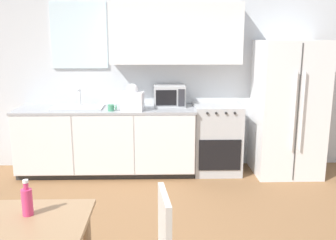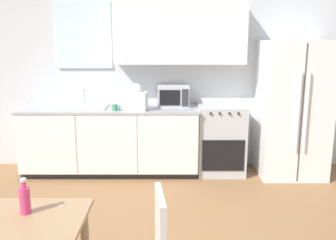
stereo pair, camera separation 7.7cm
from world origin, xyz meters
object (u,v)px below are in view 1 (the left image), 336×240
object	(u,v)px
oven_range	(216,139)
microwave	(170,96)
coffee_mug	(112,108)
refrigerator	(288,109)
drink_bottle	(27,201)

from	to	relation	value
oven_range	microwave	distance (m)	0.87
microwave	coffee_mug	distance (m)	0.83
oven_range	refrigerator	distance (m)	1.03
drink_bottle	coffee_mug	bearing A→B (deg)	85.37
microwave	drink_bottle	xyz separation A→B (m)	(-0.96, -2.90, -0.20)
microwave	drink_bottle	bearing A→B (deg)	-108.31
oven_range	microwave	size ratio (longest dim) A/B	2.22
refrigerator	microwave	size ratio (longest dim) A/B	4.24
oven_range	refrigerator	xyz separation A→B (m)	(0.93, -0.07, 0.43)
coffee_mug	drink_bottle	bearing A→B (deg)	-94.63
coffee_mug	drink_bottle	world-z (taller)	coffee_mug
oven_range	drink_bottle	world-z (taller)	drink_bottle
oven_range	refrigerator	world-z (taller)	refrigerator
coffee_mug	microwave	bearing A→B (deg)	23.90
microwave	coffee_mug	xyz separation A→B (m)	(-0.75, -0.33, -0.10)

